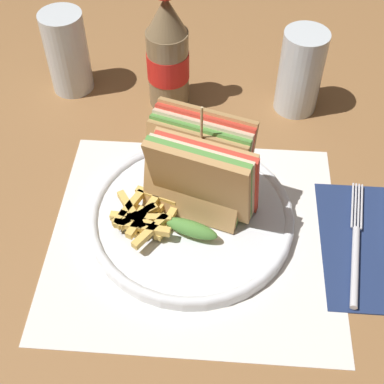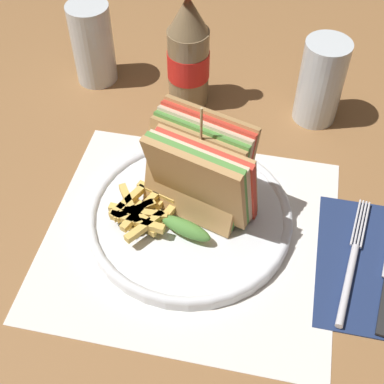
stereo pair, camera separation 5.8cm
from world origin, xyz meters
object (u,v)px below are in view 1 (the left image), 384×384
(club_sandwich, at_px, (200,173))
(coke_bottle_near, at_px, (168,55))
(glass_far, at_px, (68,57))
(glass_near, at_px, (300,77))
(fork, at_px, (356,252))
(plate_main, at_px, (191,219))

(club_sandwich, distance_m, coke_bottle_near, 0.23)
(club_sandwich, relative_size, glass_far, 1.26)
(glass_far, bearing_deg, club_sandwich, -48.43)
(club_sandwich, height_order, glass_near, club_sandwich)
(fork, bearing_deg, coke_bottle_near, 141.27)
(plate_main, height_order, glass_far, glass_far)
(coke_bottle_near, bearing_deg, club_sandwich, -74.56)
(plate_main, height_order, club_sandwich, club_sandwich)
(coke_bottle_near, bearing_deg, plate_main, -77.94)
(plate_main, xyz_separation_m, glass_near, (0.15, 0.24, 0.05))
(plate_main, relative_size, fork, 1.38)
(club_sandwich, bearing_deg, plate_main, -120.42)
(glass_near, bearing_deg, plate_main, -120.82)
(club_sandwich, xyz_separation_m, coke_bottle_near, (-0.06, 0.23, 0.01))
(club_sandwich, bearing_deg, glass_near, 59.15)
(fork, bearing_deg, glass_near, 110.64)
(coke_bottle_near, xyz_separation_m, glass_far, (-0.16, 0.02, -0.03))
(plate_main, relative_size, glass_near, 2.00)
(club_sandwich, distance_m, glass_near, 0.26)
(fork, xyz_separation_m, glass_near, (-0.06, 0.28, 0.05))
(plate_main, distance_m, glass_far, 0.34)
(fork, relative_size, coke_bottle_near, 0.95)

